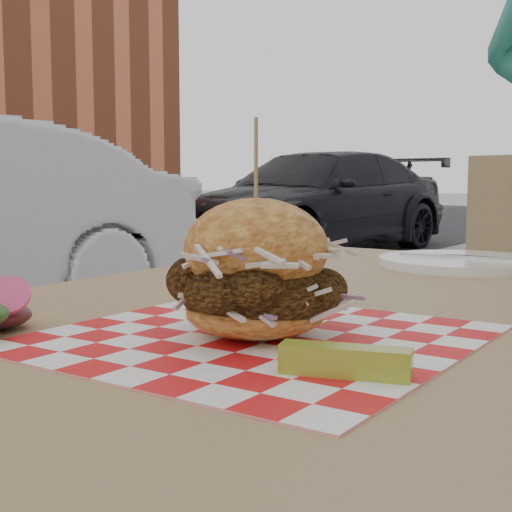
% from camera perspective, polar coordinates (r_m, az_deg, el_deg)
% --- Properties ---
extents(car_dark, '(2.18, 4.36, 1.21)m').
position_cam_1_polar(car_dark, '(8.57, 4.73, 4.33)').
color(car_dark, black).
rests_on(car_dark, ground).
extents(patio_table, '(0.80, 1.20, 0.75)m').
position_cam_1_polar(patio_table, '(0.85, 6.94, -8.94)').
color(patio_table, tan).
rests_on(patio_table, ground).
extents(paper_liner, '(0.36, 0.36, 0.00)m').
position_cam_1_polar(paper_liner, '(0.65, 0.00, -6.51)').
color(paper_liner, red).
rests_on(paper_liner, patio_table).
extents(sandwich, '(0.17, 0.17, 0.20)m').
position_cam_1_polar(sandwich, '(0.64, 0.00, -1.67)').
color(sandwich, gold).
rests_on(sandwich, paper_liner).
extents(pickle_spear, '(0.10, 0.05, 0.02)m').
position_cam_1_polar(pickle_spear, '(0.52, 7.14, -8.33)').
color(pickle_spear, olive).
rests_on(pickle_spear, paper_liner).
extents(place_setting, '(0.27, 0.27, 0.02)m').
position_cam_1_polar(place_setting, '(1.22, 16.15, -0.46)').
color(place_setting, white).
rests_on(place_setting, patio_table).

